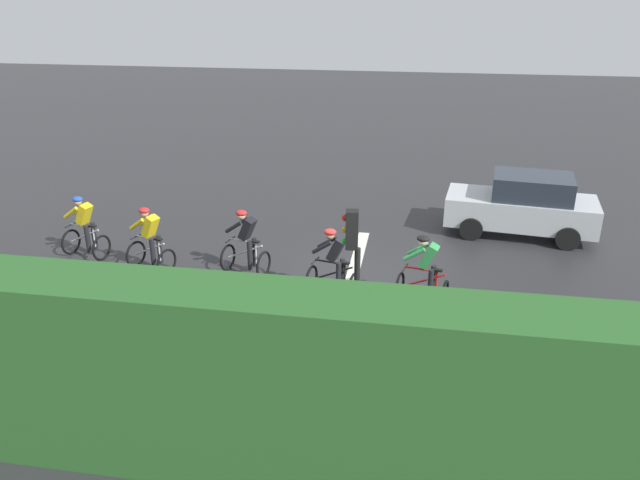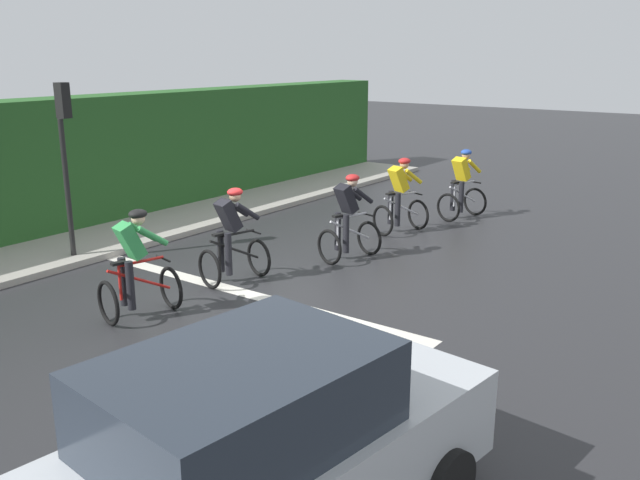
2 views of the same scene
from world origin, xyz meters
name	(u,v)px [view 1 (image 1 of 2)]	position (x,y,z in m)	size (l,w,h in m)	color
ground_plane	(345,287)	(0.00, 0.00, 0.00)	(80.00, 80.00, 0.00)	#28282B
sidewalk_kerb	(191,403)	(-4.88, 2.00, 0.06)	(2.80, 20.75, 0.12)	#9E998E
stone_wall_low	(170,427)	(-5.78, 2.00, 0.28)	(0.44, 20.75, 0.57)	gray
hedge_wall	(154,374)	(-6.08, 2.00, 1.46)	(1.10, 20.75, 2.92)	#265623
road_marking_stop_line	(349,287)	(0.00, -0.09, 0.00)	(7.00, 0.30, 0.01)	silver
cyclist_lead	(85,229)	(0.59, 6.88, 0.80)	(0.91, 1.21, 1.66)	black
cyclist_second	(150,241)	(0.07, 4.85, 0.80)	(1.00, 1.25, 1.66)	black
cyclist_mid	(246,244)	(0.30, 2.49, 0.80)	(0.93, 1.22, 1.66)	black
cyclist_fourth	(334,265)	(-0.57, 0.20, 0.80)	(0.90, 1.20, 1.66)	black
cyclist_trailing	(425,273)	(-0.61, -1.82, 0.80)	(0.91, 1.21, 1.66)	black
car_silver	(523,205)	(4.18, -4.51, 0.87)	(2.25, 4.27, 1.76)	#B7BCC1
traffic_light_near_crossing	(353,275)	(-3.92, -0.61, 2.22)	(0.22, 0.31, 3.34)	black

